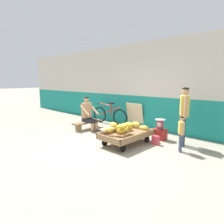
{
  "coord_description": "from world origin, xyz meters",
  "views": [
    {
      "loc": [
        3.55,
        -3.03,
        1.7
      ],
      "look_at": [
        -0.38,
        1.19,
        0.75
      ],
      "focal_mm": 30.84,
      "sensor_mm": 36.0,
      "label": 1
    }
  ],
  "objects_px": {
    "low_bench": "(87,123)",
    "shopping_bag": "(156,140)",
    "weighing_scale": "(160,124)",
    "sign_board": "(135,115)",
    "plastic_crate": "(160,134)",
    "customer_adult": "(184,110)",
    "banana_cart": "(126,135)",
    "vendor_seated": "(88,113)",
    "customer_child": "(181,130)",
    "bicycle_near_left": "(109,115)"
  },
  "relations": [
    {
      "from": "plastic_crate",
      "to": "sign_board",
      "type": "distance_m",
      "value": 1.66
    },
    {
      "from": "weighing_scale",
      "to": "shopping_bag",
      "type": "bearing_deg",
      "value": -71.74
    },
    {
      "from": "shopping_bag",
      "to": "customer_adult",
      "type": "bearing_deg",
      "value": 35.91
    },
    {
      "from": "weighing_scale",
      "to": "customer_child",
      "type": "height_order",
      "value": "customer_child"
    },
    {
      "from": "vendor_seated",
      "to": "customer_adult",
      "type": "distance_m",
      "value": 3.2
    },
    {
      "from": "shopping_bag",
      "to": "low_bench",
      "type": "bearing_deg",
      "value": -176.35
    },
    {
      "from": "plastic_crate",
      "to": "customer_adult",
      "type": "relative_size",
      "value": 0.24
    },
    {
      "from": "plastic_crate",
      "to": "shopping_bag",
      "type": "relative_size",
      "value": 1.5
    },
    {
      "from": "banana_cart",
      "to": "sign_board",
      "type": "distance_m",
      "value": 2.04
    },
    {
      "from": "low_bench",
      "to": "sign_board",
      "type": "xyz_separation_m",
      "value": [
        1.05,
        1.42,
        0.24
      ]
    },
    {
      "from": "low_bench",
      "to": "weighing_scale",
      "type": "relative_size",
      "value": 3.7
    },
    {
      "from": "bicycle_near_left",
      "to": "customer_adult",
      "type": "xyz_separation_m",
      "value": [
        3.17,
        -0.53,
        0.6
      ]
    },
    {
      "from": "customer_adult",
      "to": "shopping_bag",
      "type": "height_order",
      "value": "customer_adult"
    },
    {
      "from": "shopping_bag",
      "to": "plastic_crate",
      "type": "bearing_deg",
      "value": 108.22
    },
    {
      "from": "vendor_seated",
      "to": "sign_board",
      "type": "xyz_separation_m",
      "value": [
        0.96,
        1.42,
        -0.13
      ]
    },
    {
      "from": "plastic_crate",
      "to": "customer_adult",
      "type": "xyz_separation_m",
      "value": [
        0.72,
        -0.09,
        0.8
      ]
    },
    {
      "from": "low_bench",
      "to": "customer_child",
      "type": "distance_m",
      "value": 3.38
    },
    {
      "from": "vendor_seated",
      "to": "sign_board",
      "type": "distance_m",
      "value": 1.72
    },
    {
      "from": "vendor_seated",
      "to": "plastic_crate",
      "type": "height_order",
      "value": "vendor_seated"
    },
    {
      "from": "plastic_crate",
      "to": "customer_child",
      "type": "xyz_separation_m",
      "value": [
        0.87,
        -0.56,
        0.39
      ]
    },
    {
      "from": "plastic_crate",
      "to": "weighing_scale",
      "type": "relative_size",
      "value": 1.2
    },
    {
      "from": "bicycle_near_left",
      "to": "shopping_bag",
      "type": "bearing_deg",
      "value": -19.75
    },
    {
      "from": "bicycle_near_left",
      "to": "customer_child",
      "type": "distance_m",
      "value": 3.47
    },
    {
      "from": "banana_cart",
      "to": "customer_adult",
      "type": "xyz_separation_m",
      "value": [
        1.16,
        0.91,
        0.71
      ]
    },
    {
      "from": "low_bench",
      "to": "weighing_scale",
      "type": "height_order",
      "value": "weighing_scale"
    },
    {
      "from": "sign_board",
      "to": "customer_child",
      "type": "bearing_deg",
      "value": -29.74
    },
    {
      "from": "weighing_scale",
      "to": "plastic_crate",
      "type": "bearing_deg",
      "value": 90.0
    },
    {
      "from": "sign_board",
      "to": "plastic_crate",
      "type": "bearing_deg",
      "value": -27.64
    },
    {
      "from": "plastic_crate",
      "to": "customer_child",
      "type": "height_order",
      "value": "customer_child"
    },
    {
      "from": "weighing_scale",
      "to": "sign_board",
      "type": "xyz_separation_m",
      "value": [
        -1.45,
        0.76,
        -0.01
      ]
    },
    {
      "from": "banana_cart",
      "to": "bicycle_near_left",
      "type": "height_order",
      "value": "bicycle_near_left"
    },
    {
      "from": "sign_board",
      "to": "customer_adult",
      "type": "relative_size",
      "value": 0.58
    },
    {
      "from": "banana_cart",
      "to": "customer_child",
      "type": "distance_m",
      "value": 1.41
    },
    {
      "from": "banana_cart",
      "to": "vendor_seated",
      "type": "relative_size",
      "value": 1.28
    },
    {
      "from": "plastic_crate",
      "to": "sign_board",
      "type": "bearing_deg",
      "value": 152.36
    },
    {
      "from": "weighing_scale",
      "to": "customer_child",
      "type": "bearing_deg",
      "value": -32.99
    },
    {
      "from": "customer_adult",
      "to": "shopping_bag",
      "type": "distance_m",
      "value": 1.08
    },
    {
      "from": "vendor_seated",
      "to": "sign_board",
      "type": "bearing_deg",
      "value": 56.09
    },
    {
      "from": "low_bench",
      "to": "bicycle_near_left",
      "type": "xyz_separation_m",
      "value": [
        0.04,
        1.11,
        0.15
      ]
    },
    {
      "from": "weighing_scale",
      "to": "banana_cart",
      "type": "bearing_deg",
      "value": -113.52
    },
    {
      "from": "banana_cart",
      "to": "sign_board",
      "type": "height_order",
      "value": "sign_board"
    },
    {
      "from": "low_bench",
      "to": "shopping_bag",
      "type": "distance_m",
      "value": 2.66
    },
    {
      "from": "vendor_seated",
      "to": "shopping_bag",
      "type": "relative_size",
      "value": 4.75
    },
    {
      "from": "vendor_seated",
      "to": "plastic_crate",
      "type": "xyz_separation_m",
      "value": [
        2.4,
        0.67,
        -0.42
      ]
    },
    {
      "from": "banana_cart",
      "to": "plastic_crate",
      "type": "distance_m",
      "value": 1.09
    },
    {
      "from": "vendor_seated",
      "to": "weighing_scale",
      "type": "relative_size",
      "value": 3.8
    },
    {
      "from": "sign_board",
      "to": "vendor_seated",
      "type": "bearing_deg",
      "value": -123.91
    },
    {
      "from": "low_bench",
      "to": "shopping_bag",
      "type": "bearing_deg",
      "value": 3.65
    },
    {
      "from": "bicycle_near_left",
      "to": "vendor_seated",
      "type": "bearing_deg",
      "value": -87.59
    },
    {
      "from": "vendor_seated",
      "to": "customer_child",
      "type": "distance_m",
      "value": 3.27
    }
  ]
}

